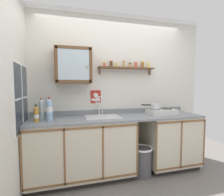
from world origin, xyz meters
TOP-DOWN VIEW (x-y plane):
  - floor at (0.00, 0.00)m, footprint 5.75×5.75m
  - back_wall at (0.00, 0.77)m, footprint 3.35×0.07m
  - side_wall_left at (-1.40, -0.23)m, footprint 0.05×3.55m
  - lower_cabinet_run at (-0.59, 0.43)m, footprint 1.55×0.64m
  - lower_cabinet_run_right at (0.92, 0.43)m, footprint 0.90×0.64m
  - countertop at (0.00, 0.43)m, footprint 2.71×0.66m
  - backsplash at (0.00, 0.74)m, footprint 2.71×0.02m
  - sink at (-0.27, 0.47)m, footprint 0.54×0.47m
  - hot_plate_stove at (0.74, 0.41)m, footprint 0.46×0.31m
  - saucepan at (0.63, 0.44)m, footprint 0.30×0.16m
  - bottle_water_clear_0 at (-1.15, 0.51)m, footprint 0.07×0.07m
  - bottle_soda_green_1 at (-1.05, 0.49)m, footprint 0.07×0.07m
  - bottle_water_blue_2 at (-1.03, 0.36)m, footprint 0.08×0.08m
  - bottle_juice_amber_3 at (-1.20, 0.35)m, footprint 0.07×0.07m
  - wall_cabinet at (-0.69, 0.62)m, footprint 0.55×0.28m
  - spice_shelf at (0.22, 0.68)m, footprint 0.99×0.14m
  - warning_sign at (-0.32, 0.74)m, footprint 0.17×0.01m
  - window at (-1.37, 0.30)m, footprint 0.03×0.70m
  - trash_bin at (0.33, 0.27)m, footprint 0.33×0.33m

SIDE VIEW (x-z plane):
  - floor at x=0.00m, z-range 0.00..0.00m
  - trash_bin at x=0.33m, z-range 0.01..0.46m
  - lower_cabinet_run at x=-0.59m, z-range 0.00..0.90m
  - lower_cabinet_run_right at x=0.92m, z-range 0.00..0.90m
  - sink at x=-0.27m, z-range 0.69..1.12m
  - countertop at x=0.00m, z-range 0.90..0.93m
  - backsplash at x=0.00m, z-range 0.93..1.01m
  - hot_plate_stove at x=0.74m, z-range 0.92..1.02m
  - bottle_juice_amber_3 at x=-1.20m, z-range 0.91..1.15m
  - saucepan at x=0.63m, z-range 1.02..1.11m
  - bottle_soda_green_1 at x=-1.05m, z-range 0.91..1.22m
  - bottle_water_clear_0 at x=-1.15m, z-range 0.92..1.23m
  - bottle_water_blue_2 at x=-1.03m, z-range 0.92..1.25m
  - warning_sign at x=-0.32m, z-range 1.12..1.33m
  - window at x=-1.37m, z-range 0.81..1.70m
  - side_wall_left at x=-1.40m, z-range 0.00..2.65m
  - back_wall at x=0.00m, z-range 0.01..2.66m
  - wall_cabinet at x=-0.69m, z-range 1.45..2.00m
  - spice_shelf at x=0.22m, z-range 1.62..1.85m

